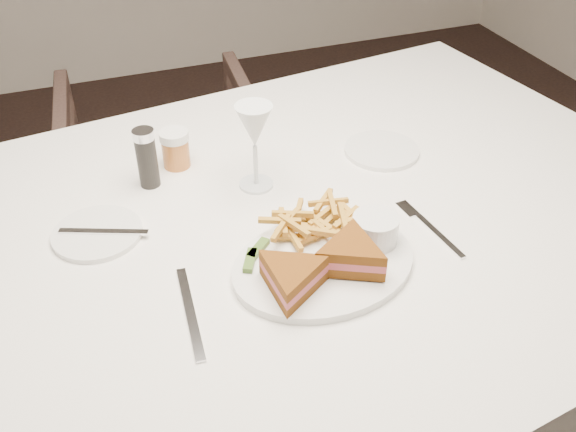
% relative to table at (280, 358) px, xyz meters
% --- Properties ---
extents(table, '(1.78, 1.31, 0.75)m').
position_rel_table_xyz_m(table, '(0.00, 0.00, 0.00)').
color(table, white).
rests_on(table, ground).
extents(chair_far, '(0.67, 0.64, 0.64)m').
position_rel_table_xyz_m(chair_far, '(-0.06, 0.97, -0.05)').
color(chair_far, '#432F29').
rests_on(chair_far, ground).
extents(table_setting, '(0.77, 0.59, 0.18)m').
position_rel_table_xyz_m(table_setting, '(0.01, -0.05, 0.41)').
color(table_setting, white).
rests_on(table_setting, table).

